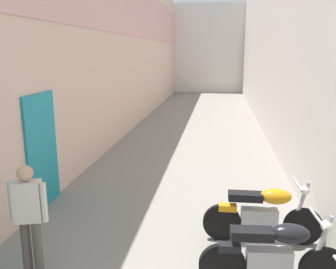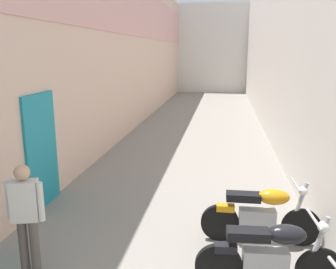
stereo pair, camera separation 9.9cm
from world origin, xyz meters
The scene contains 7 objects.
ground_plane centered at (0.00, 11.00, 0.00)m, with size 42.00×42.00×0.00m, color gray.
building_left centered at (-2.69, 12.94, 3.18)m, with size 0.45×26.00×6.30m.
building_right centered at (2.70, 13.00, 3.74)m, with size 0.45×26.00×7.49m.
building_far_end centered at (0.00, 27.00, 3.18)m, with size 8.00×2.00×6.35m, color silver.
motorcycle_third centered at (1.56, 3.65, 0.50)m, with size 1.85×0.58×1.04m.
motorcycle_fourth centered at (1.56, 4.80, 0.50)m, with size 1.85×0.58×1.04m.
pedestrian_mid_alley centered at (-1.56, 3.45, 0.92)m, with size 0.52×0.28×1.57m.
Camera 1 is at (0.81, -0.42, 2.95)m, focal length 37.65 mm.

